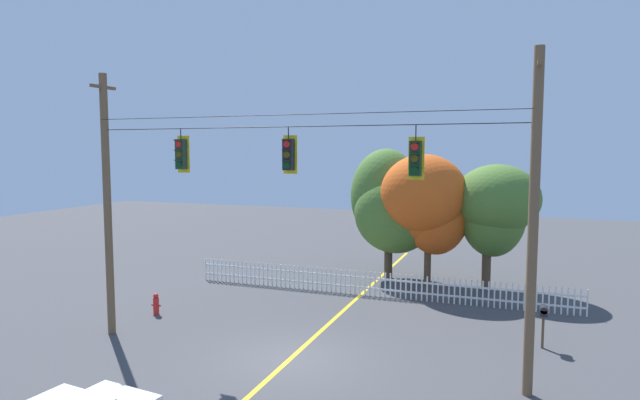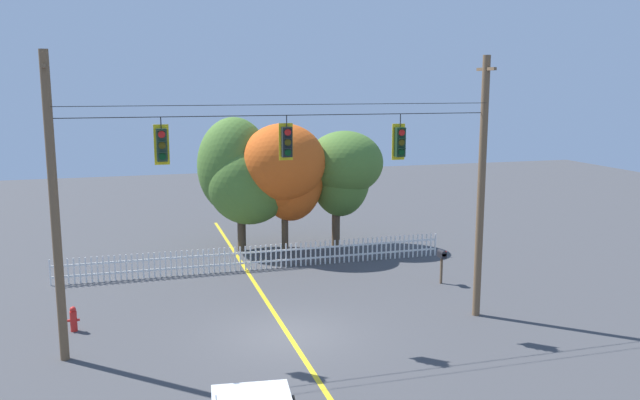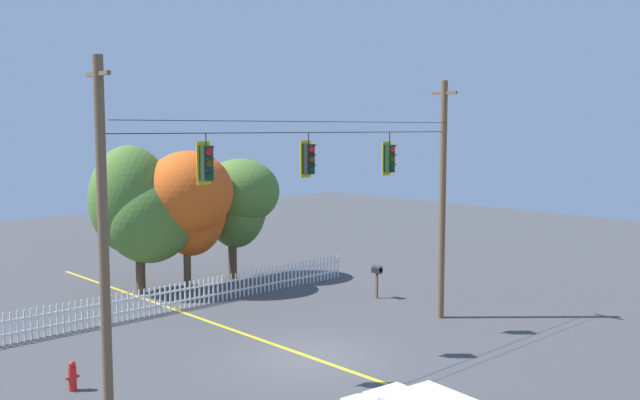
{
  "view_description": "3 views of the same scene",
  "coord_description": "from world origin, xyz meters",
  "px_view_note": "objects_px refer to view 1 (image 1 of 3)",
  "views": [
    {
      "loc": [
        6.3,
        -14.3,
        6.28
      ],
      "look_at": [
        0.86,
        0.32,
        4.84
      ],
      "focal_mm": 30.0,
      "sensor_mm": 36.0,
      "label": 1
    },
    {
      "loc": [
        -4.61,
        -19.43,
        7.89
      ],
      "look_at": [
        1.03,
        -0.06,
        4.34
      ],
      "focal_mm": 36.99,
      "sensor_mm": 36.0,
      "label": 2
    },
    {
      "loc": [
        -14.34,
        -15.83,
        7.11
      ],
      "look_at": [
        0.7,
        0.24,
        4.86
      ],
      "focal_mm": 39.56,
      "sensor_mm": 36.0,
      "label": 3
    }
  ],
  "objects_px": {
    "traffic_signal_eastbound_side": "(416,158)",
    "autumn_maple_near_fence": "(390,204)",
    "roadside_mailbox": "(543,314)",
    "fire_hydrant": "(156,304)",
    "traffic_signal_northbound_primary": "(181,154)",
    "traffic_signal_northbound_secondary": "(289,154)",
    "autumn_maple_mid": "(428,202)",
    "autumn_oak_far_east": "(495,206)"
  },
  "relations": [
    {
      "from": "traffic_signal_northbound_secondary",
      "to": "autumn_oak_far_east",
      "type": "distance_m",
      "value": 12.36
    },
    {
      "from": "traffic_signal_northbound_primary",
      "to": "traffic_signal_eastbound_side",
      "type": "height_order",
      "value": "same"
    },
    {
      "from": "traffic_signal_northbound_primary",
      "to": "fire_hydrant",
      "type": "bearing_deg",
      "value": 141.86
    },
    {
      "from": "autumn_maple_mid",
      "to": "fire_hydrant",
      "type": "bearing_deg",
      "value": -137.82
    },
    {
      "from": "autumn_maple_mid",
      "to": "autumn_maple_near_fence",
      "type": "bearing_deg",
      "value": 158.32
    },
    {
      "from": "traffic_signal_eastbound_side",
      "to": "autumn_maple_near_fence",
      "type": "relative_size",
      "value": 0.23
    },
    {
      "from": "traffic_signal_northbound_secondary",
      "to": "fire_hydrant",
      "type": "xyz_separation_m",
      "value": [
        -6.6,
        2.28,
        -5.76
      ]
    },
    {
      "from": "traffic_signal_northbound_secondary",
      "to": "roadside_mailbox",
      "type": "xyz_separation_m",
      "value": [
        7.19,
        3.67,
        -5.05
      ]
    },
    {
      "from": "autumn_maple_near_fence",
      "to": "traffic_signal_eastbound_side",
      "type": "bearing_deg",
      "value": -73.96
    },
    {
      "from": "traffic_signal_eastbound_side",
      "to": "autumn_maple_near_fence",
      "type": "bearing_deg",
      "value": 106.04
    },
    {
      "from": "traffic_signal_northbound_secondary",
      "to": "roadside_mailbox",
      "type": "height_order",
      "value": "traffic_signal_northbound_secondary"
    },
    {
      "from": "traffic_signal_eastbound_side",
      "to": "roadside_mailbox",
      "type": "xyz_separation_m",
      "value": [
        3.48,
        3.67,
        -4.95
      ]
    },
    {
      "from": "traffic_signal_northbound_secondary",
      "to": "autumn_maple_mid",
      "type": "height_order",
      "value": "traffic_signal_northbound_secondary"
    },
    {
      "from": "traffic_signal_northbound_primary",
      "to": "autumn_maple_mid",
      "type": "distance_m",
      "value": 12.33
    },
    {
      "from": "traffic_signal_northbound_primary",
      "to": "traffic_signal_northbound_secondary",
      "type": "height_order",
      "value": "same"
    },
    {
      "from": "traffic_signal_northbound_primary",
      "to": "fire_hydrant",
      "type": "relative_size",
      "value": 1.67
    },
    {
      "from": "traffic_signal_northbound_primary",
      "to": "autumn_maple_near_fence",
      "type": "bearing_deg",
      "value": 69.68
    },
    {
      "from": "traffic_signal_eastbound_side",
      "to": "autumn_maple_mid",
      "type": "bearing_deg",
      "value": 96.91
    },
    {
      "from": "traffic_signal_eastbound_side",
      "to": "roadside_mailbox",
      "type": "height_order",
      "value": "traffic_signal_eastbound_side"
    },
    {
      "from": "fire_hydrant",
      "to": "autumn_maple_mid",
      "type": "bearing_deg",
      "value": 42.18
    },
    {
      "from": "traffic_signal_northbound_primary",
      "to": "fire_hydrant",
      "type": "height_order",
      "value": "traffic_signal_northbound_primary"
    },
    {
      "from": "roadside_mailbox",
      "to": "fire_hydrant",
      "type": "bearing_deg",
      "value": -174.24
    },
    {
      "from": "traffic_signal_northbound_primary",
      "to": "autumn_oak_far_east",
      "type": "bearing_deg",
      "value": 50.28
    },
    {
      "from": "traffic_signal_northbound_secondary",
      "to": "autumn_maple_near_fence",
      "type": "distance_m",
      "value": 11.52
    },
    {
      "from": "fire_hydrant",
      "to": "autumn_maple_near_fence",
      "type": "bearing_deg",
      "value": 51.75
    },
    {
      "from": "autumn_oak_far_east",
      "to": "autumn_maple_mid",
      "type": "bearing_deg",
      "value": -171.76
    },
    {
      "from": "autumn_maple_near_fence",
      "to": "autumn_maple_mid",
      "type": "height_order",
      "value": "autumn_maple_near_fence"
    },
    {
      "from": "traffic_signal_northbound_secondary",
      "to": "autumn_maple_near_fence",
      "type": "xyz_separation_m",
      "value": [
        0.47,
        11.24,
        -2.49
      ]
    },
    {
      "from": "autumn_maple_near_fence",
      "to": "fire_hydrant",
      "type": "height_order",
      "value": "autumn_maple_near_fence"
    },
    {
      "from": "traffic_signal_northbound_secondary",
      "to": "traffic_signal_eastbound_side",
      "type": "xyz_separation_m",
      "value": [
        3.7,
        0.0,
        -0.09
      ]
    },
    {
      "from": "traffic_signal_northbound_primary",
      "to": "traffic_signal_northbound_secondary",
      "type": "distance_m",
      "value": 3.69
    },
    {
      "from": "traffic_signal_eastbound_side",
      "to": "traffic_signal_northbound_primary",
      "type": "bearing_deg",
      "value": 180.0
    },
    {
      "from": "autumn_maple_near_fence",
      "to": "roadside_mailbox",
      "type": "bearing_deg",
      "value": -48.43
    },
    {
      "from": "autumn_oak_far_east",
      "to": "roadside_mailbox",
      "type": "distance_m",
      "value": 7.9
    },
    {
      "from": "traffic_signal_northbound_secondary",
      "to": "roadside_mailbox",
      "type": "distance_m",
      "value": 9.52
    },
    {
      "from": "autumn_maple_near_fence",
      "to": "fire_hydrant",
      "type": "bearing_deg",
      "value": -128.25
    },
    {
      "from": "traffic_signal_eastbound_side",
      "to": "autumn_maple_near_fence",
      "type": "xyz_separation_m",
      "value": [
        -3.23,
        11.24,
        -2.39
      ]
    },
    {
      "from": "traffic_signal_eastbound_side",
      "to": "roadside_mailbox",
      "type": "distance_m",
      "value": 7.08
    },
    {
      "from": "traffic_signal_eastbound_side",
      "to": "autumn_maple_near_fence",
      "type": "height_order",
      "value": "traffic_signal_eastbound_side"
    },
    {
      "from": "fire_hydrant",
      "to": "roadside_mailbox",
      "type": "bearing_deg",
      "value": 5.76
    },
    {
      "from": "traffic_signal_northbound_secondary",
      "to": "roadside_mailbox",
      "type": "relative_size",
      "value": 0.99
    },
    {
      "from": "fire_hydrant",
      "to": "roadside_mailbox",
      "type": "distance_m",
      "value": 13.87
    }
  ]
}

